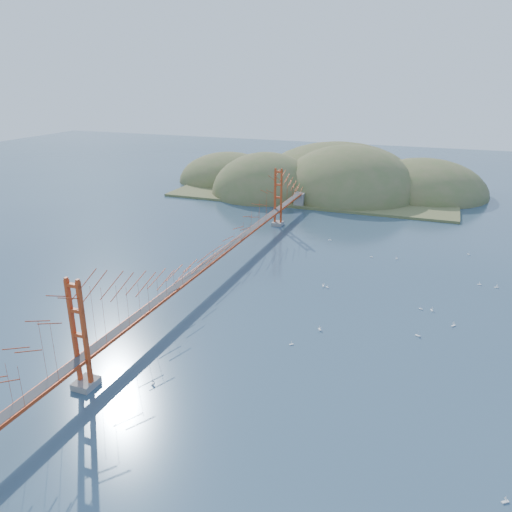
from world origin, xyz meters
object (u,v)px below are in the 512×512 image
(sailboat_1, at_px, (432,310))
(sailboat_0, at_px, (323,285))
(bridge, at_px, (214,234))
(sailboat_2, at_px, (421,308))

(sailboat_1, bearing_deg, sailboat_0, 169.78)
(sailboat_0, bearing_deg, bridge, -170.97)
(sailboat_0, bearing_deg, sailboat_1, -10.22)
(sailboat_2, bearing_deg, sailboat_1, 2.22)
(bridge, distance_m, sailboat_1, 32.19)
(bridge, xyz_separation_m, sailboat_2, (30.06, -0.23, -6.87))
(sailboat_1, xyz_separation_m, sailboat_2, (-1.39, -0.05, -0.01))
(sailboat_0, bearing_deg, sailboat_2, -11.43)
(bridge, xyz_separation_m, sailboat_1, (31.45, -0.18, -6.86))
(sailboat_1, relative_size, sailboat_0, 0.97)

